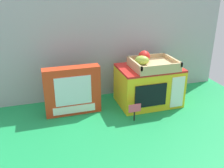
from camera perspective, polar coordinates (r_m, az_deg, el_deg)
ground_plane at (r=1.54m, az=0.90°, el=-5.64°), size 1.70×1.70×0.00m
display_back_panel at (r=1.63m, az=-1.65°, el=10.06°), size 1.61×0.03×0.75m
toy_microwave at (r=1.59m, az=8.10°, el=-0.28°), size 0.37×0.26×0.24m
food_groups_crate at (r=1.52m, az=8.66°, el=4.55°), size 0.25×0.22×0.10m
cookie_set_box at (r=1.46m, az=-8.77°, el=-1.51°), size 0.31×0.07×0.28m
price_sign at (r=1.40m, az=5.05°, el=-5.74°), size 0.07×0.01×0.10m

